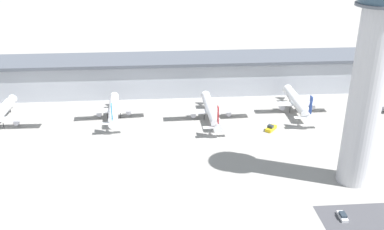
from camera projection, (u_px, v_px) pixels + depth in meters
ground_plane at (196, 157)px, 155.60m from camera, size 1000.00×1000.00×0.00m
terminal_building at (185, 74)px, 216.06m from camera, size 264.55×25.00×17.59m
control_tower at (369, 81)px, 127.07m from camera, size 14.40×14.40×68.99m
airplane_gate_bravo at (114, 110)px, 185.13m from camera, size 30.24×32.98×12.87m
airplane_gate_charlie at (211, 111)px, 184.76m from camera, size 37.17×37.79×13.09m
airplane_gate_delta at (298, 103)px, 191.26m from camera, size 32.66×36.39×14.31m
service_truck_catering at (271, 128)px, 175.76m from camera, size 5.76×6.29×2.43m
car_white_wagon at (342, 216)px, 122.26m from camera, size 2.06×4.85×1.58m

